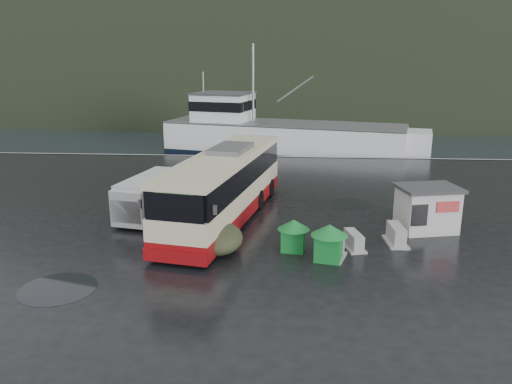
# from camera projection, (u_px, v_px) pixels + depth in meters

# --- Properties ---
(ground) EXTENTS (160.00, 160.00, 0.00)m
(ground) POSITION_uv_depth(u_px,v_px,m) (201.00, 235.00, 24.46)
(ground) COLOR black
(ground) RESTS_ON ground
(harbor_water) EXTENTS (300.00, 180.00, 0.02)m
(harbor_water) POSITION_uv_depth(u_px,v_px,m) (275.00, 89.00, 130.29)
(harbor_water) COLOR black
(harbor_water) RESTS_ON ground
(quay_edge) EXTENTS (160.00, 0.60, 1.50)m
(quay_edge) POSITION_uv_depth(u_px,v_px,m) (241.00, 156.00, 43.71)
(quay_edge) COLOR #999993
(quay_edge) RESTS_ON ground
(headland) EXTENTS (780.00, 540.00, 570.00)m
(headland) POSITION_uv_depth(u_px,v_px,m) (303.00, 72.00, 264.31)
(headland) COLOR black
(headland) RESTS_ON ground
(coach_bus) EXTENTS (5.75, 13.87, 3.82)m
(coach_bus) POSITION_uv_depth(u_px,v_px,m) (226.00, 219.00, 26.96)
(coach_bus) COLOR beige
(coach_bus) RESTS_ON ground
(white_van) EXTENTS (2.96, 5.69, 2.26)m
(white_van) POSITION_uv_depth(u_px,v_px,m) (152.00, 216.00, 27.47)
(white_van) COLOR white
(white_van) RESTS_ON ground
(waste_bin_left) EXTENTS (1.17, 1.17, 1.45)m
(waste_bin_left) POSITION_uv_depth(u_px,v_px,m) (293.00, 250.00, 22.63)
(waste_bin_left) COLOR #15772C
(waste_bin_left) RESTS_ON ground
(waste_bin_right) EXTENTS (1.37, 1.37, 1.61)m
(waste_bin_right) POSITION_uv_depth(u_px,v_px,m) (328.00, 260.00, 21.58)
(waste_bin_right) COLOR #15772C
(waste_bin_right) RESTS_ON ground
(dome_tent) EXTENTS (2.47, 3.25, 1.20)m
(dome_tent) POSITION_uv_depth(u_px,v_px,m) (219.00, 251.00, 22.57)
(dome_tent) COLOR #323821
(dome_tent) RESTS_ON ground
(ticket_kiosk) EXTENTS (3.34, 2.81, 2.29)m
(ticket_kiosk) POSITION_uv_depth(u_px,v_px,m) (425.00, 230.00, 25.22)
(ticket_kiosk) COLOR beige
(ticket_kiosk) RESTS_ON ground
(jersey_barrier_a) EXTENTS (1.11, 1.68, 0.77)m
(jersey_barrier_a) POSITION_uv_depth(u_px,v_px,m) (353.00, 248.00, 22.83)
(jersey_barrier_a) COLOR #999993
(jersey_barrier_a) RESTS_ON ground
(jersey_barrier_b) EXTENTS (1.11, 1.57, 0.71)m
(jersey_barrier_b) POSITION_uv_depth(u_px,v_px,m) (336.00, 258.00, 21.71)
(jersey_barrier_b) COLOR #999993
(jersey_barrier_b) RESTS_ON ground
(jersey_barrier_c) EXTENTS (0.99, 1.81, 0.88)m
(jersey_barrier_c) POSITION_uv_depth(u_px,v_px,m) (395.00, 243.00, 23.45)
(jersey_barrier_c) COLOR #999993
(jersey_barrier_c) RESTS_ON ground
(fishing_trawler) EXTENTS (28.64, 12.63, 11.20)m
(fishing_trawler) POSITION_uv_depth(u_px,v_px,m) (284.00, 144.00, 50.08)
(fishing_trawler) COLOR white
(fishing_trawler) RESTS_ON ground
(puddles) EXTENTS (15.08, 14.73, 0.01)m
(puddles) POSITION_uv_depth(u_px,v_px,m) (200.00, 252.00, 22.44)
(puddles) COLOR black
(puddles) RESTS_ON ground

